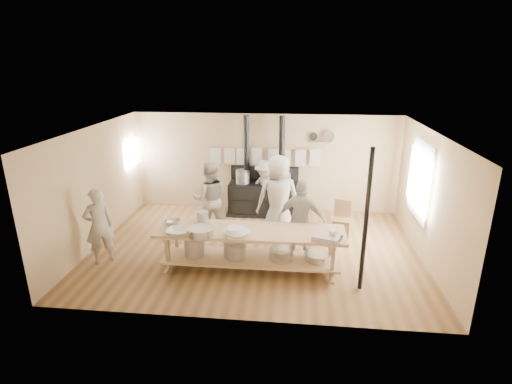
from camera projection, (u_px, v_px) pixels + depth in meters
The scene contains 24 objects.
ground at pixel (255, 249), 8.71m from camera, with size 7.00×7.00×0.00m, color brown.
room_shell at pixel (255, 178), 8.19m from camera, with size 7.00×7.00×7.00m.
window_right at pixel (421, 180), 8.45m from camera, with size 0.09×1.50×1.65m.
left_opening at pixel (132, 153), 10.42m from camera, with size 0.00×0.90×0.90m.
stove at pixel (263, 195), 10.54m from camera, with size 1.90×0.75×2.60m.
towel_rail at pixel (265, 154), 10.47m from camera, with size 3.00×0.04×0.47m.
back_wall_shelf at pixel (322, 138), 10.22m from camera, with size 0.63×0.14×0.32m.
prep_table at pixel (250, 246), 7.69m from camera, with size 3.60×0.90×0.85m.
support_post at pixel (366, 222), 6.82m from camera, with size 0.08×0.08×2.60m, color black.
cook_far_left at pixel (99, 226), 7.93m from camera, with size 0.58×0.38×1.58m, color #B2AA9E.
cook_left at pixel (210, 199), 9.19m from camera, with size 0.85×0.66×1.75m, color #B2AA9E.
cook_center at pixel (278, 199), 8.88m from camera, with size 0.96×0.63×1.97m, color #B2AA9E.
cook_right at pixel (302, 220), 8.08m from camera, with size 0.99×0.41×1.69m, color #B2AA9E.
cook_by_window at pixel (265, 189), 10.30m from camera, with size 0.97×0.56×1.50m, color #B2AA9E.
chair at pixel (341, 225), 9.32m from camera, with size 0.44×0.44×0.82m.
bowl_white_a at pixel (177, 232), 7.39m from camera, with size 0.40×0.40×0.10m, color white.
bowl_steel_a at pixel (173, 222), 7.83m from camera, with size 0.30×0.30×0.09m, color silver.
bowl_white_b at pixel (237, 233), 7.30m from camera, with size 0.47×0.47×0.11m, color white.
bowl_steel_b at pixel (334, 239), 7.11m from camera, with size 0.32×0.32×0.10m, color silver.
roasting_pan at pixel (326, 238), 7.12m from camera, with size 0.47×0.31×0.10m, color #B2B2B7.
mixing_bowl_large at pixel (201, 232), 7.34m from camera, with size 0.46×0.46×0.15m, color silver.
bucket_galv at pixel (203, 216), 7.96m from camera, with size 0.22×0.22×0.21m, color gray.
deep_bowl_enamel at pixel (234, 232), 7.27m from camera, with size 0.29×0.29×0.18m, color white.
pitcher at pixel (332, 235), 7.15m from camera, with size 0.12×0.12×0.19m, color white.
Camera 1 is at (0.83, -7.81, 3.95)m, focal length 28.00 mm.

